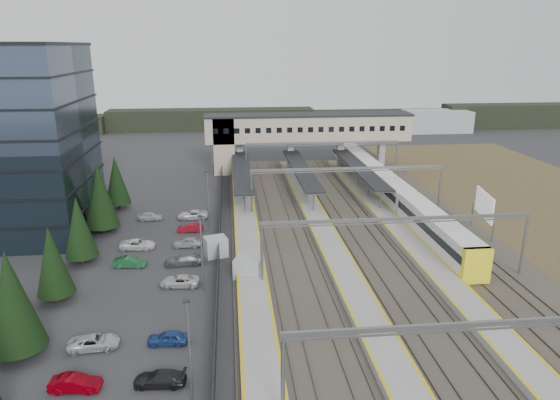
{
  "coord_description": "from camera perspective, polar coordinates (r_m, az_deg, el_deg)",
  "views": [
    {
      "loc": [
        -4.88,
        -54.44,
        23.88
      ],
      "look_at": [
        1.62,
        9.36,
        4.0
      ],
      "focal_mm": 32.0,
      "sensor_mm": 36.0,
      "label": 1
    }
  ],
  "objects": [
    {
      "name": "car_park",
      "position": [
        53.29,
        -14.01,
        -9.24
      ],
      "size": [
        10.51,
        44.68,
        1.26
      ],
      "color": "silver",
      "rests_on": "ground"
    },
    {
      "name": "footbridge",
      "position": [
        98.56,
        1.61,
        7.9
      ],
      "size": [
        40.4,
        6.4,
        11.2
      ],
      "color": "beige",
      "rests_on": "ground"
    },
    {
      "name": "canopies",
      "position": [
        84.69,
        2.41,
        3.58
      ],
      "size": [
        23.1,
        30.0,
        3.28
      ],
      "color": "black",
      "rests_on": "ground"
    },
    {
      "name": "fence",
      "position": [
        63.71,
        -6.9,
        -3.95
      ],
      "size": [
        0.08,
        90.0,
        2.0
      ],
      "color": "#26282B",
      "rests_on": "ground"
    },
    {
      "name": "lampposts",
      "position": [
        59.1,
        -8.52,
        -2.29
      ],
      "size": [
        0.5,
        53.25,
        8.07
      ],
      "color": "slate",
      "rests_on": "ground"
    },
    {
      "name": "billboard",
      "position": [
        69.87,
        22.3,
        -0.66
      ],
      "size": [
        1.26,
        6.64,
        5.84
      ],
      "color": "slate",
      "rests_on": "ground"
    },
    {
      "name": "relay_cabin_near",
      "position": [
        53.58,
        -3.64,
        -7.88
      ],
      "size": [
        3.36,
        2.89,
        2.37
      ],
      "color": "#A1A4A7",
      "rests_on": "ground"
    },
    {
      "name": "conifer_row",
      "position": [
        56.69,
        -23.07,
        -3.85
      ],
      "size": [
        4.42,
        49.82,
        9.5
      ],
      "color": "black",
      "rests_on": "ground"
    },
    {
      "name": "gantries",
      "position": [
        62.48,
        10.11,
        0.32
      ],
      "size": [
        28.4,
        62.28,
        7.17
      ],
      "color": "slate",
      "rests_on": "ground"
    },
    {
      "name": "rail_corridor",
      "position": [
        65.51,
        7.13,
        -4.02
      ],
      "size": [
        34.0,
        90.0,
        0.92
      ],
      "color": "#3E392E",
      "rests_on": "ground"
    },
    {
      "name": "treeline_far",
      "position": [
        150.96,
        5.26,
        9.18
      ],
      "size": [
        170.0,
        19.0,
        7.0
      ],
      "color": "black",
      "rests_on": "ground"
    },
    {
      "name": "relay_cabin_far",
      "position": [
        59.66,
        -7.36,
        -5.31
      ],
      "size": [
        3.03,
        2.75,
        2.32
      ],
      "color": "#A1A4A7",
      "rests_on": "ground"
    },
    {
      "name": "train",
      "position": [
        82.59,
        11.94,
        1.6
      ],
      "size": [
        3.02,
        63.18,
        3.81
      ],
      "color": "silver",
      "rests_on": "ground"
    },
    {
      "name": "ground",
      "position": [
        59.65,
        -0.64,
        -6.38
      ],
      "size": [
        220.0,
        220.0,
        0.0
      ],
      "primitive_type": "plane",
      "color": "#2B2B2D",
      "rests_on": "ground"
    }
  ]
}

